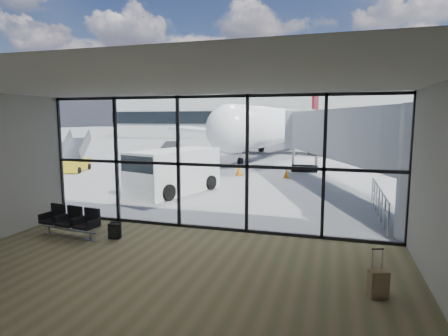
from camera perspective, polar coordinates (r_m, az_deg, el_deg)
The scene contains 21 objects.
ground at distance 51.96m, azimuth 12.20°, elevation 3.20°, with size 220.00×220.00×0.00m, color slate.
lounge_shell at distance 7.97m, azimuth -12.82°, elevation -0.39°, with size 12.02×8.01×4.51m.
glass_curtain_wall at distance 12.39m, azimuth -1.87°, elevation 0.66°, with size 12.10×0.12×4.50m.
jet_bridge at distance 18.80m, azimuth 19.65°, elevation 4.12°, with size 8.00×16.50×4.33m.
apron_railing at distance 15.56m, azimuth 22.58°, elevation -4.21°, with size 0.06×5.46×1.11m.
far_terminal at distance 73.78m, azimuth 13.16°, elevation 7.66°, with size 80.00×12.20×11.00m.
tree_0 at distance 96.91m, azimuth -13.91°, elevation 7.80°, with size 4.95×4.95×7.12m.
tree_1 at distance 94.04m, azimuth -10.73°, elevation 8.28°, with size 5.61×5.61×8.07m.
tree_2 at distance 91.47m, azimuth -7.36°, elevation 8.76°, with size 6.27×6.27×9.03m.
tree_3 at distance 89.20m, azimuth -3.78°, elevation 8.04°, with size 4.95×4.95×7.12m.
tree_4 at distance 87.31m, azimuth -0.05°, elevation 8.48°, with size 5.61×5.61×8.07m.
tree_5 at distance 85.81m, azimuth 3.84°, elevation 8.90°, with size 6.27×6.27×9.03m.
seating_row at distance 12.98m, azimuth -22.21°, elevation -7.33°, with size 2.13×0.86×0.95m.
backpack at distance 12.30m, azimuth -16.34°, elevation -9.17°, with size 0.38×0.36×0.53m.
suitcase at distance 8.75m, azimuth 22.50°, elevation -16.01°, with size 0.44×0.37×1.04m.
airliner at distance 43.19m, azimuth 9.64°, elevation 6.33°, with size 31.99×37.24×9.62m.
service_van at distance 19.04m, azimuth -7.90°, elevation -0.44°, with size 3.60×5.43×2.18m.
belt_loader at distance 30.94m, azimuth -9.24°, elevation 1.61°, with size 1.80×4.04×1.82m.
mobile_stairs at distance 28.84m, azimuth -22.01°, elevation 0.64°, with size 2.46×3.61×2.33m.
traffic_cone_a at distance 24.83m, azimuth 2.30°, elevation -0.40°, with size 0.47×0.47×0.67m.
traffic_cone_b at distance 24.19m, azimuth 9.48°, elevation -0.84°, with size 0.38×0.38×0.55m.
Camera 1 is at (3.88, -11.68, 3.72)m, focal length 30.00 mm.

